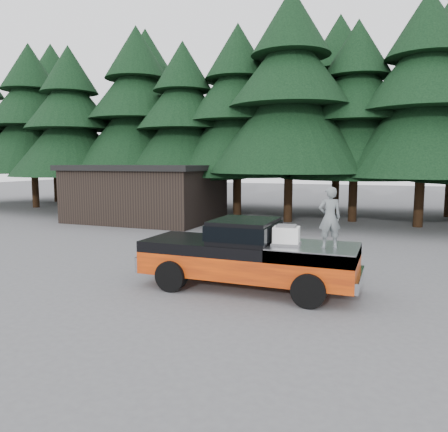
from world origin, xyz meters
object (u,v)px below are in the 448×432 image
(pickup_truck, at_px, (248,265))
(air_compressor, at_px, (286,236))
(utility_building, at_px, (146,193))
(man_on_bed, at_px, (330,217))

(pickup_truck, bearing_deg, air_compressor, -7.87)
(utility_building, bearing_deg, air_compressor, -45.74)
(air_compressor, distance_m, utility_building, 16.03)
(air_compressor, relative_size, utility_building, 0.08)
(man_on_bed, bearing_deg, pickup_truck, -25.44)
(pickup_truck, relative_size, man_on_bed, 3.92)
(pickup_truck, bearing_deg, man_on_bed, -4.06)
(man_on_bed, bearing_deg, utility_building, -64.47)
(pickup_truck, xyz_separation_m, man_on_bed, (2.18, -0.15, 1.43))
(pickup_truck, relative_size, utility_building, 0.71)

